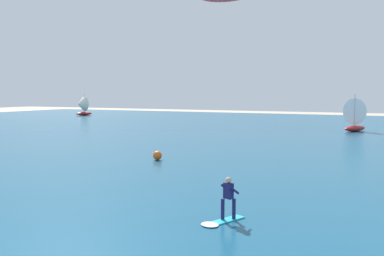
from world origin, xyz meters
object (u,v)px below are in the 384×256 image
Objects in this scene: sailboat_near_shore at (82,106)px; marker_buoy at (157,155)px; sailboat_far_left at (358,114)px; kitesurfer at (225,206)px.

marker_buoy is (45.11, -44.00, -1.76)m from sailboat_near_shore.
sailboat_far_left is at bearing 69.61° from marker_buoy.
sailboat_near_shore is 63.04m from marker_buoy.
kitesurfer is 3.05× the size of marker_buoy.
kitesurfer is at bearing -49.40° from marker_buoy.
sailboat_near_shore reaches higher than marker_buoy.
sailboat_near_shore is 6.93× the size of marker_buoy.
sailboat_far_left is at bearing -13.38° from sailboat_near_shore.
marker_buoy is at bearing -110.39° from sailboat_far_left.
kitesurfer is 14.70m from marker_buoy.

